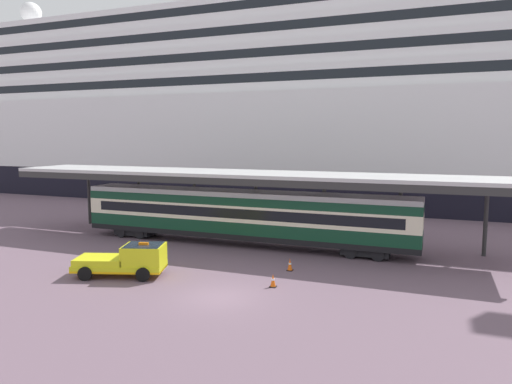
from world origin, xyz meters
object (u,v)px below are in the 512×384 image
(service_truck, at_px, (128,259))
(traffic_cone_near, at_px, (290,265))
(cruise_ship, at_px, (230,114))
(traffic_cone_mid, at_px, (273,280))
(train_carriage, at_px, (242,215))

(service_truck, xyz_separation_m, traffic_cone_near, (8.50, 4.49, -0.62))
(cruise_ship, relative_size, traffic_cone_mid, 178.03)
(cruise_ship, bearing_deg, traffic_cone_mid, -62.63)
(train_carriage, distance_m, service_truck, 10.31)
(service_truck, bearing_deg, traffic_cone_mid, 7.54)
(cruise_ship, bearing_deg, train_carriage, -64.16)
(train_carriage, relative_size, service_truck, 4.62)
(cruise_ship, bearing_deg, service_truck, -73.70)
(traffic_cone_near, height_order, traffic_cone_mid, traffic_cone_near)
(traffic_cone_near, relative_size, traffic_cone_mid, 1.03)
(cruise_ship, height_order, traffic_cone_mid, cruise_ship)
(traffic_cone_mid, bearing_deg, cruise_ship, 117.37)
(cruise_ship, distance_m, traffic_cone_mid, 45.86)
(train_carriage, relative_size, traffic_cone_near, 33.99)
(train_carriage, bearing_deg, traffic_cone_near, -44.15)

